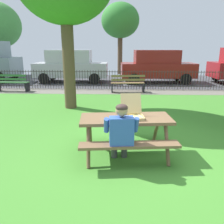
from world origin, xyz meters
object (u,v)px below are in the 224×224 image
object	(u,v)px
pizza_box_open	(132,113)
far_tree_midleft	(120,21)
pizza_slice_on_table	(112,119)
park_bench_center	(128,84)
adult_at_table	(121,132)
parked_car_center	(71,66)
park_bench_left	(12,83)
parked_car_right	(157,66)
picnic_table_foreground	(126,126)

from	to	relation	value
pizza_box_open	far_tree_midleft	world-z (taller)	far_tree_midleft
pizza_slice_on_table	park_bench_center	world-z (taller)	park_bench_center
adult_at_table	pizza_box_open	bearing A→B (deg)	67.49
adult_at_table	far_tree_midleft	size ratio (longest dim) A/B	0.22
pizza_slice_on_table	far_tree_midleft	distance (m)	14.84
pizza_slice_on_table	parked_car_center	distance (m)	10.45
pizza_slice_on_table	park_bench_left	world-z (taller)	park_bench_left
park_bench_left	parked_car_center	size ratio (longest dim) A/B	0.37
pizza_box_open	parked_car_center	distance (m)	10.42
park_bench_left	far_tree_midleft	xyz separation A→B (m)	(5.25, 7.71, 3.60)
adult_at_table	parked_car_center	xyz separation A→B (m)	(-3.09, 10.41, 0.35)
park_bench_center	parked_car_right	world-z (taller)	parked_car_right
picnic_table_foreground	pizza_slice_on_table	distance (m)	0.36
parked_car_center	pizza_slice_on_table	bearing A→B (deg)	-73.83
park_bench_left	parked_car_right	bearing A→B (deg)	23.44
pizza_slice_on_table	parked_car_right	bearing A→B (deg)	76.73
far_tree_midleft	adult_at_table	bearing A→B (deg)	-89.60
pizza_slice_on_table	park_bench_left	distance (m)	8.52
parked_car_right	far_tree_midleft	world-z (taller)	far_tree_midleft
parked_car_center	adult_at_table	bearing A→B (deg)	-73.45
parked_car_right	pizza_box_open	bearing A→B (deg)	-101.25
park_bench_center	far_tree_midleft	bearing A→B (deg)	93.15
park_bench_left	far_tree_midleft	distance (m)	10.00
pizza_slice_on_table	far_tree_midleft	bearing A→B (deg)	89.69
parked_car_right	far_tree_midleft	distance (m)	5.83
far_tree_midleft	parked_car_right	bearing A→B (deg)	-62.76
picnic_table_foreground	parked_car_right	world-z (taller)	parked_car_right
pizza_box_open	parked_car_right	world-z (taller)	parked_car_right
far_tree_midleft	pizza_slice_on_table	bearing A→B (deg)	-90.31
pizza_box_open	far_tree_midleft	size ratio (longest dim) A/B	0.11
parked_car_center	far_tree_midleft	bearing A→B (deg)	56.08
pizza_box_open	parked_car_right	distance (m)	10.07
pizza_slice_on_table	pizza_box_open	bearing A→B (deg)	21.07
adult_at_table	park_bench_left	bearing A→B (deg)	126.86
far_tree_midleft	park_bench_center	bearing A→B (deg)	-86.85
pizza_box_open	park_bench_left	world-z (taller)	pizza_box_open
pizza_slice_on_table	adult_at_table	size ratio (longest dim) A/B	0.21
parked_car_center	parked_car_right	bearing A→B (deg)	-0.01
pizza_slice_on_table	adult_at_table	bearing A→B (deg)	-63.97
pizza_slice_on_table	parked_car_center	xyz separation A→B (m)	(-2.91, 10.03, 0.23)
picnic_table_foreground	park_bench_left	xyz separation A→B (m)	(-5.45, 6.63, -0.18)
park_bench_left	parked_car_right	world-z (taller)	parked_car_right
picnic_table_foreground	parked_car_center	bearing A→B (deg)	107.86
pizza_box_open	park_bench_center	size ratio (longest dim) A/B	0.35
park_bench_center	parked_car_center	bearing A→B (deg)	136.23
pizza_slice_on_table	park_bench_center	xyz separation A→B (m)	(0.50, 6.77, -0.36)
park_bench_left	park_bench_center	xyz separation A→B (m)	(5.67, 0.00, 0.00)
adult_at_table	park_bench_center	distance (m)	7.15
picnic_table_foreground	pizza_slice_on_table	bearing A→B (deg)	-153.62
pizza_box_open	parked_car_center	size ratio (longest dim) A/B	0.13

